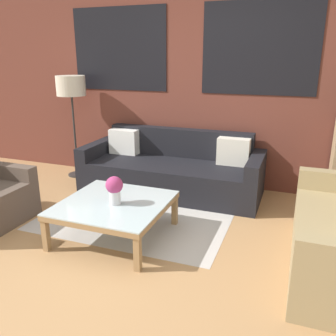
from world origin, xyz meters
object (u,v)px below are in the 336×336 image
at_px(flower_vase, 114,188).
at_px(couch_dark, 172,171).
at_px(floor_lamp, 71,90).
at_px(coffee_table, 114,207).

bearing_deg(flower_vase, couch_dark, 87.42).
bearing_deg(flower_vase, floor_lamp, 134.14).
xyz_separation_m(floor_lamp, flower_vase, (1.48, -1.53, -0.73)).
relative_size(coffee_table, floor_lamp, 0.69).
height_order(coffee_table, floor_lamp, floor_lamp).
relative_size(couch_dark, coffee_table, 2.32).
relative_size(floor_lamp, flower_vase, 5.31).
bearing_deg(coffee_table, flower_vase, -48.66).
distance_m(couch_dark, flower_vase, 1.44).
height_order(floor_lamp, flower_vase, floor_lamp).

